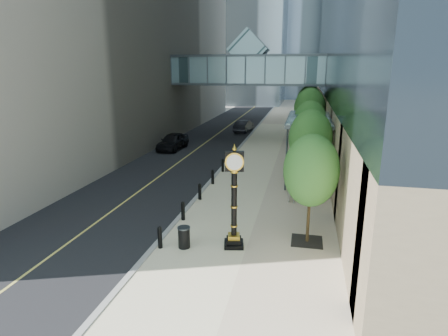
{
  "coord_description": "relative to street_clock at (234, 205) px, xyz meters",
  "views": [
    {
      "loc": [
        3.2,
        -13.04,
        7.7
      ],
      "look_at": [
        -0.71,
        5.05,
        2.75
      ],
      "focal_mm": 30.0,
      "sensor_mm": 36.0,
      "label": 1
    }
  ],
  "objects": [
    {
      "name": "ground",
      "position": [
        -0.43,
        -1.84,
        -2.01
      ],
      "size": [
        320.0,
        320.0,
        0.0
      ],
      "primitive_type": "plane",
      "color": "gray",
      "rests_on": "ground"
    },
    {
      "name": "curb",
      "position": [
        -3.43,
        38.16,
        -1.97
      ],
      "size": [
        0.25,
        180.0,
        0.07
      ],
      "primitive_type": "cube",
      "color": "gray",
      "rests_on": "ground"
    },
    {
      "name": "sidewalk",
      "position": [
        0.57,
        38.16,
        -1.98
      ],
      "size": [
        8.0,
        180.0,
        0.06
      ],
      "primitive_type": "cube",
      "color": "beige",
      "rests_on": "ground"
    },
    {
      "name": "entrance_canopy",
      "position": [
        3.05,
        12.16,
        2.19
      ],
      "size": [
        3.0,
        8.0,
        4.38
      ],
      "color": "#383F44",
      "rests_on": "ground"
    },
    {
      "name": "skywalk",
      "position": [
        -3.43,
        26.16,
        5.71
      ],
      "size": [
        17.0,
        4.2,
        5.8
      ],
      "color": "slate",
      "rests_on": "ground"
    },
    {
      "name": "trash_bin",
      "position": [
        -2.11,
        -0.58,
        -1.5
      ],
      "size": [
        0.67,
        0.67,
        0.9
      ],
      "primitive_type": "cylinder",
      "rotation": [
        0.0,
        0.0,
        0.35
      ],
      "color": "black",
      "rests_on": "sidewalk"
    },
    {
      "name": "road",
      "position": [
        -7.43,
        38.16,
        -2.0
      ],
      "size": [
        8.0,
        180.0,
        0.02
      ],
      "primitive_type": "cube",
      "color": "black",
      "rests_on": "ground"
    },
    {
      "name": "car_near",
      "position": [
        -9.66,
        19.05,
        -1.18
      ],
      "size": [
        2.2,
        4.83,
        1.61
      ],
      "primitive_type": "imported",
      "rotation": [
        0.0,
        0.0,
        -0.06
      ],
      "color": "black",
      "rests_on": "road"
    },
    {
      "name": "car_far",
      "position": [
        -4.63,
        30.96,
        -1.27
      ],
      "size": [
        2.02,
        4.5,
        1.44
      ],
      "primitive_type": "imported",
      "rotation": [
        0.0,
        0.0,
        3.02
      ],
      "color": "black",
      "rests_on": "road"
    },
    {
      "name": "street_trees",
      "position": [
        3.17,
        15.89,
        1.8
      ],
      "size": [
        2.89,
        28.64,
        5.94
      ],
      "color": "black",
      "rests_on": "sidewalk"
    },
    {
      "name": "bollard_row",
      "position": [
        -3.13,
        7.16,
        -1.5
      ],
      "size": [
        0.2,
        16.2,
        0.9
      ],
      "color": "black",
      "rests_on": "sidewalk"
    },
    {
      "name": "pedestrian",
      "position": [
        2.27,
        6.18,
        -1.1
      ],
      "size": [
        0.72,
        0.59,
        1.7
      ],
      "primitive_type": "imported",
      "rotation": [
        0.0,
        0.0,
        2.8
      ],
      "color": "#B1AEA2",
      "rests_on": "sidewalk"
    },
    {
      "name": "street_clock",
      "position": [
        0.0,
        0.0,
        0.0
      ],
      "size": [
        0.99,
        0.99,
        4.49
      ],
      "rotation": [
        0.0,
        0.0,
        0.2
      ],
      "color": "black",
      "rests_on": "sidewalk"
    }
  ]
}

